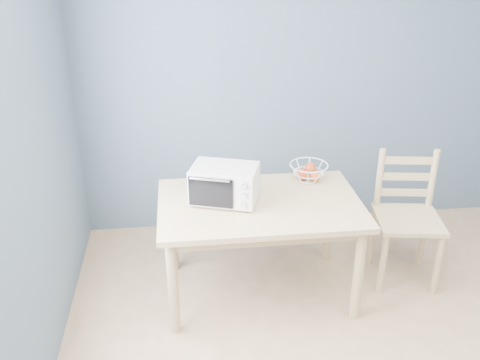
{
  "coord_description": "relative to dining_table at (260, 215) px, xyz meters",
  "views": [
    {
      "loc": [
        -1.16,
        -2.04,
        2.46
      ],
      "look_at": [
        -0.77,
        1.18,
        0.93
      ],
      "focal_mm": 40.0,
      "sensor_mm": 36.0,
      "label": 1
    }
  ],
  "objects": [
    {
      "name": "dining_table",
      "position": [
        0.0,
        0.0,
        0.0
      ],
      "size": [
        1.4,
        0.9,
        0.75
      ],
      "color": "#CFB87C",
      "rests_on": "ground"
    },
    {
      "name": "room",
      "position": [
        0.63,
        -1.19,
        0.65
      ],
      "size": [
        4.01,
        4.51,
        2.61
      ],
      "color": "tan",
      "rests_on": "ground"
    },
    {
      "name": "fruit_basket",
      "position": [
        0.41,
        0.31,
        0.17
      ],
      "size": [
        0.36,
        0.36,
        0.15
      ],
      "rotation": [
        0.0,
        0.0,
        -0.28
      ],
      "color": "white",
      "rests_on": "dining_table"
    },
    {
      "name": "toaster_oven",
      "position": [
        -0.26,
        0.05,
        0.24
      ],
      "size": [
        0.51,
        0.42,
        0.26
      ],
      "rotation": [
        0.0,
        0.0,
        -0.32
      ],
      "color": "silver",
      "rests_on": "dining_table"
    },
    {
      "name": "dining_chair",
      "position": [
        1.13,
        0.09,
        -0.16
      ],
      "size": [
        0.53,
        0.53,
        0.99
      ],
      "rotation": [
        0.0,
        0.0,
        -0.16
      ],
      "color": "#CFB87C",
      "rests_on": "ground"
    }
  ]
}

